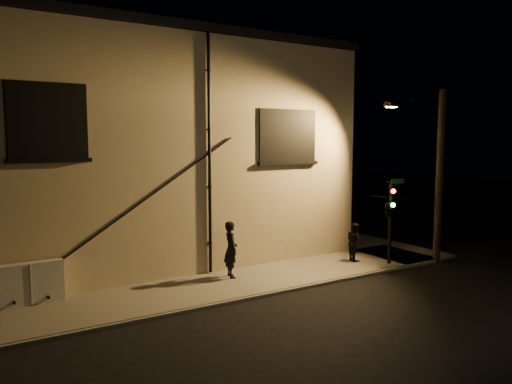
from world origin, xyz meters
TOP-DOWN VIEW (x-y plane):
  - ground at (0.00, 0.00)m, footprint 90.00×90.00m
  - sidewalk at (1.22, 4.39)m, footprint 21.00×16.00m
  - building at (-3.00, 8.99)m, footprint 16.20×12.23m
  - utility_cabinet at (-7.74, 2.70)m, footprint 1.85×0.31m
  - pedestrian_a at (-1.45, 2.08)m, footprint 0.61×0.80m
  - pedestrian_b at (3.83, 1.55)m, footprint 0.75×0.86m
  - traffic_signal at (4.44, 0.39)m, footprint 1.24×1.90m
  - streetlamp_pole at (6.61, 0.02)m, footprint 2.02×1.38m

SIDE VIEW (x-z plane):
  - ground at x=0.00m, z-range 0.00..0.00m
  - sidewalk at x=1.22m, z-range 0.00..0.12m
  - utility_cabinet at x=-7.74m, z-range 0.12..1.34m
  - pedestrian_b at x=3.83m, z-range 0.12..1.62m
  - pedestrian_a at x=-1.45m, z-range 0.12..2.07m
  - traffic_signal at x=4.44m, z-range 0.67..3.91m
  - streetlamp_pole at x=6.61m, z-range 0.24..7.00m
  - building at x=-3.00m, z-range 0.00..8.80m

